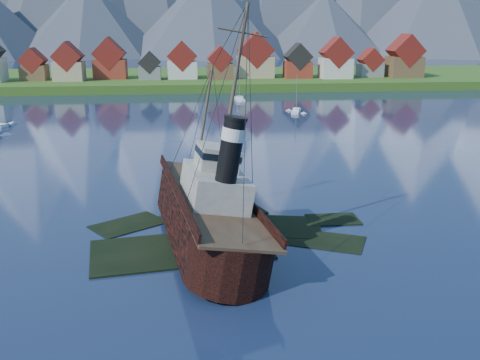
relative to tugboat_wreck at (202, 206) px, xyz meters
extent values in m
plane|color=#172341|center=(0.61, -2.18, -3.25)|extent=(1400.00, 1400.00, 0.00)
cube|color=black|center=(-2.39, -4.18, -3.57)|extent=(19.08, 11.42, 1.00)
cube|color=black|center=(6.61, 1.82, -3.63)|extent=(15.15, 9.76, 1.00)
cube|color=black|center=(2.61, 6.82, -3.53)|extent=(11.45, 9.06, 1.00)
cube|color=black|center=(12.61, -3.18, -3.67)|extent=(10.27, 8.34, 1.00)
cube|color=black|center=(-8.39, 3.82, -3.65)|extent=(9.42, 8.68, 1.00)
cube|color=black|center=(15.61, 2.82, -3.60)|extent=(6.00, 4.00, 1.00)
cube|color=#2B4E16|center=(0.61, 167.82, -3.25)|extent=(600.00, 80.00, 3.20)
cube|color=#3F3D38|center=(0.61, 129.82, -3.25)|extent=(600.00, 2.50, 2.00)
cube|color=brown|center=(-55.39, 150.82, 2.50)|extent=(9.00, 8.00, 5.50)
cube|color=maroon|center=(-55.39, 150.82, 6.87)|extent=(9.16, 8.16, 9.16)
cube|color=tan|center=(-42.39, 147.82, 3.15)|extent=(10.50, 9.00, 6.80)
cube|color=maroon|center=(-42.39, 147.82, 8.44)|extent=(10.69, 9.18, 10.69)
cube|color=maroon|center=(-28.39, 153.82, 3.35)|extent=(12.00, 8.50, 7.20)
cube|color=maroon|center=(-28.39, 153.82, 9.11)|extent=(12.22, 8.67, 12.22)
cube|color=slate|center=(-13.39, 148.82, 2.15)|extent=(8.00, 7.00, 4.80)
cube|color=black|center=(-13.39, 148.82, 5.99)|extent=(8.15, 7.14, 8.15)
cube|color=beige|center=(-1.39, 151.82, 2.95)|extent=(11.00, 9.50, 6.40)
cube|color=maroon|center=(-1.39, 151.82, 8.13)|extent=(11.20, 9.69, 11.20)
cube|color=brown|center=(12.61, 147.82, 2.65)|extent=(9.50, 8.00, 5.80)
cube|color=maroon|center=(12.61, 147.82, 7.26)|extent=(9.67, 8.16, 9.67)
cube|color=tan|center=(26.61, 152.82, 3.75)|extent=(13.50, 10.00, 8.00)
cube|color=maroon|center=(26.61, 152.82, 10.18)|extent=(13.75, 10.20, 13.75)
cube|color=maroon|center=(42.61, 149.82, 2.85)|extent=(10.00, 8.50, 6.20)
cube|color=black|center=(42.61, 149.82, 7.75)|extent=(10.18, 8.67, 10.18)
cube|color=beige|center=(56.61, 146.82, 3.50)|extent=(11.50, 9.00, 7.50)
cube|color=maroon|center=(56.61, 146.82, 9.32)|extent=(11.71, 9.18, 11.71)
cube|color=slate|center=(71.61, 150.82, 2.25)|extent=(9.00, 7.50, 5.00)
cube|color=maroon|center=(71.61, 150.82, 6.37)|extent=(9.16, 7.65, 9.16)
cube|color=brown|center=(84.61, 148.82, 3.65)|extent=(12.50, 10.00, 7.80)
cube|color=maroon|center=(84.61, 148.82, 9.80)|extent=(12.73, 10.20, 12.73)
cone|color=#2D333D|center=(-69.39, 371.82, 23.75)|extent=(120.00, 120.00, 58.00)
cone|color=#2D333D|center=(20.61, 366.82, 27.75)|extent=(136.00, 136.00, 66.00)
cone|color=#2D333D|center=(110.61, 370.82, 19.75)|extent=(110.00, 110.00, 50.00)
cone|color=#2D333D|center=(200.61, 367.82, 32.25)|extent=(150.00, 150.00, 75.00)
cube|color=black|center=(0.00, -1.63, -0.82)|extent=(7.60, 21.88, 4.56)
cone|color=black|center=(0.00, 12.57, -0.82)|extent=(7.60, 7.60, 7.60)
cylinder|color=black|center=(0.00, -12.57, -0.82)|extent=(7.60, 7.60, 4.56)
cube|color=#4C3826|center=(0.00, -1.63, 1.57)|extent=(7.45, 28.87, 0.27)
cube|color=black|center=(-3.65, -1.63, 2.06)|extent=(0.22, 27.96, 0.98)
cube|color=black|center=(3.65, -1.63, 2.06)|extent=(0.22, 27.96, 0.98)
cube|color=#ADA89E|center=(0.00, -3.26, 3.20)|extent=(5.64, 9.23, 3.26)
cube|color=#ADA89E|center=(0.00, -2.17, 6.02)|extent=(3.91, 4.34, 2.39)
cylinder|color=black|center=(0.00, -6.84, 7.87)|extent=(2.06, 2.06, 6.08)
cylinder|color=silver|center=(0.00, -6.84, 9.38)|extent=(2.17, 2.17, 1.19)
cylinder|color=#473828|center=(0.00, 7.05, 8.19)|extent=(0.30, 0.30, 13.02)
cylinder|color=#473828|center=(0.00, -4.34, 14.27)|extent=(0.35, 0.35, 14.11)
cube|color=silver|center=(28.31, 84.13, -3.16)|extent=(4.09, 7.72, 1.06)
cube|color=silver|center=(28.31, 84.13, -2.32)|extent=(2.22, 2.51, 0.62)
cylinder|color=gray|center=(28.31, 84.13, 1.97)|extent=(0.12, 0.12, 9.19)
cube|color=silver|center=(15.87, 109.74, -3.16)|extent=(2.72, 9.20, 1.09)
cube|color=silver|center=(15.87, 109.74, -2.29)|extent=(2.13, 2.64, 0.64)
cylinder|color=gray|center=(15.87, 109.74, 2.12)|extent=(0.13, 0.13, 9.46)
camera|label=1|loc=(-1.77, -55.14, 18.86)|focal=40.00mm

